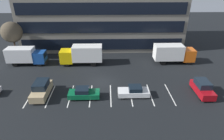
{
  "coord_description": "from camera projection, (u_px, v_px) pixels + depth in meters",
  "views": [
    {
      "loc": [
        0.99,
        -26.38,
        15.32
      ],
      "look_at": [
        1.72,
        1.41,
        1.4
      ],
      "focal_mm": 31.1,
      "sensor_mm": 36.0,
      "label": 1
    }
  ],
  "objects": [
    {
      "name": "box_truck_orange",
      "position": [
        173.0,
        53.0,
        36.16
      ],
      "size": [
        7.59,
        2.51,
        3.52
      ],
      "color": "#D85914",
      "rests_on": "ground_plane"
    },
    {
      "name": "ground_plane",
      "position": [
        101.0,
        82.0,
        30.42
      ],
      "size": [
        120.0,
        120.0,
        0.0
      ],
      "primitive_type": "plane",
      "color": "black"
    },
    {
      "name": "sedan_white",
      "position": [
        134.0,
        92.0,
        26.69
      ],
      "size": [
        4.25,
        1.78,
        1.52
      ],
      "color": "white",
      "rests_on": "ground_plane"
    },
    {
      "name": "box_truck_blue",
      "position": [
        26.0,
        55.0,
        35.52
      ],
      "size": [
        7.01,
        2.32,
        3.25
      ],
      "color": "#194799",
      "rests_on": "ground_plane"
    },
    {
      "name": "lot_markings",
      "position": [
        101.0,
        95.0,
        27.14
      ],
      "size": [
        19.74,
        5.4,
        0.01
      ],
      "color": "silver",
      "rests_on": "ground_plane"
    },
    {
      "name": "box_truck_yellow",
      "position": [
        82.0,
        54.0,
        35.54
      ],
      "size": [
        7.77,
        2.57,
        3.6
      ],
      "color": "yellow",
      "rests_on": "ground_plane"
    },
    {
      "name": "suv_tan",
      "position": [
        41.0,
        89.0,
        26.67
      ],
      "size": [
        1.97,
        4.66,
        2.1
      ],
      "color": "tan",
      "rests_on": "ground_plane"
    },
    {
      "name": "suv_maroon",
      "position": [
        202.0,
        88.0,
        27.07
      ],
      "size": [
        1.87,
        4.42,
        2.0
      ],
      "color": "maroon",
      "rests_on": "ground_plane"
    },
    {
      "name": "sedan_forest",
      "position": [
        84.0,
        93.0,
        26.31
      ],
      "size": [
        4.23,
        1.77,
        1.51
      ],
      "color": "#0C5933",
      "rests_on": "ground_plane"
    },
    {
      "name": "bare_tree",
      "position": [
        12.0,
        32.0,
        36.56
      ],
      "size": [
        3.89,
        3.89,
        7.3
      ],
      "color": "#473323",
      "rests_on": "ground_plane"
    }
  ]
}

